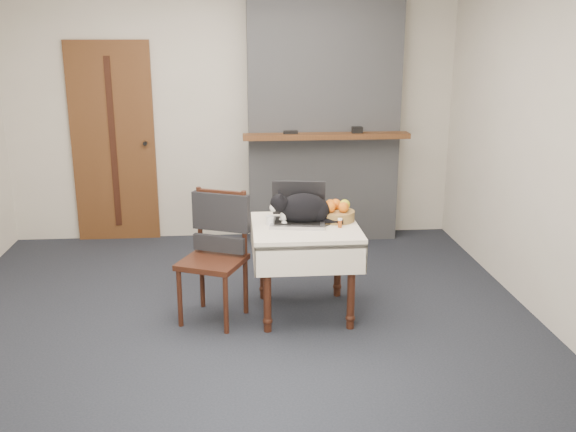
# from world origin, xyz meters

# --- Properties ---
(ground) EXTENTS (4.50, 4.50, 0.00)m
(ground) POSITION_xyz_m (0.00, 0.00, 0.00)
(ground) COLOR black
(ground) RESTS_ON ground
(room_shell) EXTENTS (4.52, 4.01, 2.61)m
(room_shell) POSITION_xyz_m (0.00, 0.46, 1.76)
(room_shell) COLOR beige
(room_shell) RESTS_ON ground
(door) EXTENTS (0.82, 0.10, 2.00)m
(door) POSITION_xyz_m (-1.20, 1.97, 1.00)
(door) COLOR brown
(door) RESTS_ON ground
(chimney) EXTENTS (1.62, 0.48, 2.60)m
(chimney) POSITION_xyz_m (0.90, 1.85, 1.30)
(chimney) COLOR gray
(chimney) RESTS_ON ground
(side_table) EXTENTS (0.78, 0.78, 0.70)m
(side_table) POSITION_xyz_m (0.52, -0.02, 0.59)
(side_table) COLOR #33160E
(side_table) RESTS_ON ground
(laptop) EXTENTS (0.45, 0.40, 0.30)m
(laptop) POSITION_xyz_m (0.47, 0.07, 0.77)
(laptop) COLOR #B7B7BC
(laptop) RESTS_ON side_table
(cat) EXTENTS (0.55, 0.26, 0.26)m
(cat) POSITION_xyz_m (0.51, 0.03, 0.81)
(cat) COLOR black
(cat) RESTS_ON side_table
(cream_jar) EXTENTS (0.06, 0.06, 0.07)m
(cream_jar) POSITION_xyz_m (0.26, 0.01, 0.73)
(cream_jar) COLOR white
(cream_jar) RESTS_ON side_table
(pill_bottle) EXTENTS (0.03, 0.03, 0.07)m
(pill_bottle) POSITION_xyz_m (0.76, -0.10, 0.74)
(pill_bottle) COLOR #A64714
(pill_bottle) RESTS_ON side_table
(fruit_basket) EXTENTS (0.27, 0.27, 0.15)m
(fruit_basket) POSITION_xyz_m (0.77, 0.09, 0.76)
(fruit_basket) COLOR olive
(fruit_basket) RESTS_ON side_table
(desk_clutter) EXTENTS (0.13, 0.08, 0.01)m
(desk_clutter) POSITION_xyz_m (0.71, 0.03, 0.70)
(desk_clutter) COLOR black
(desk_clutter) RESTS_ON side_table
(chair) EXTENTS (0.57, 0.56, 0.96)m
(chair) POSITION_xyz_m (-0.13, 0.01, 0.61)
(chair) COLOR #33160E
(chair) RESTS_ON ground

